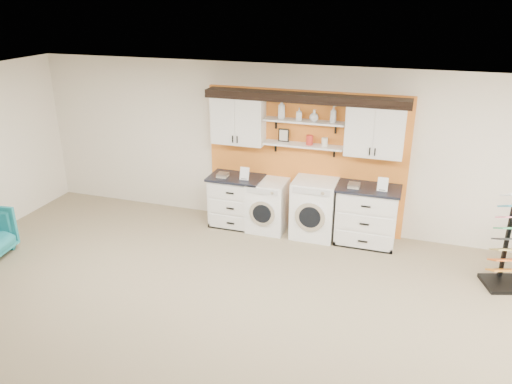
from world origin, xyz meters
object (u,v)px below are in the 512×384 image
(base_cabinet_right, at_px, (367,215))
(dryer, at_px, (314,208))
(base_cabinet_left, at_px, (236,201))
(washer, at_px, (268,205))
(sample_rack, at_px, (510,253))

(base_cabinet_right, height_order, dryer, dryer)
(base_cabinet_left, xyz_separation_m, washer, (0.58, -0.00, -0.01))
(base_cabinet_right, distance_m, dryer, 0.87)
(base_cabinet_left, bearing_deg, sample_rack, -9.29)
(base_cabinet_left, bearing_deg, base_cabinet_right, -0.00)
(dryer, height_order, sample_rack, sample_rack)
(dryer, bearing_deg, base_cabinet_right, 0.22)
(dryer, bearing_deg, base_cabinet_left, 179.86)
(base_cabinet_left, height_order, washer, base_cabinet_left)
(base_cabinet_right, distance_m, washer, 1.68)
(washer, relative_size, sample_rack, 0.56)
(washer, relative_size, dryer, 0.89)
(base_cabinet_right, bearing_deg, base_cabinet_left, 180.00)
(sample_rack, bearing_deg, base_cabinet_left, 152.95)
(base_cabinet_right, bearing_deg, dryer, -179.78)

